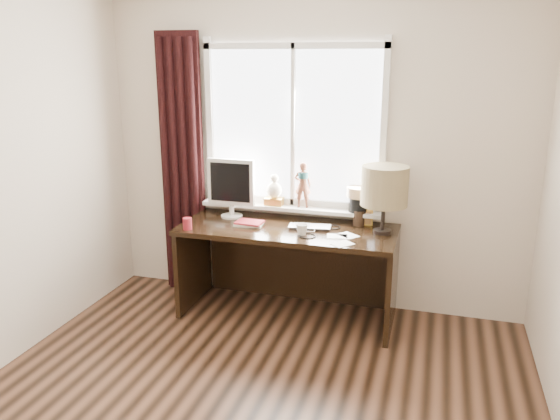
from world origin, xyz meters
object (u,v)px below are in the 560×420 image
(monitor, at_px, (231,185))
(table_lamp, at_px, (385,187))
(laptop, at_px, (310,227))
(red_cup, at_px, (187,224))
(desk, at_px, (291,253))
(mug, at_px, (302,229))

(monitor, bearing_deg, table_lamp, -3.85)
(laptop, xyz_separation_m, red_cup, (-0.91, -0.29, 0.03))
(desk, distance_m, table_lamp, 0.95)
(desk, xyz_separation_m, table_lamp, (0.73, -0.03, 0.61))
(monitor, height_order, table_lamp, table_lamp)
(table_lamp, bearing_deg, mug, -160.01)
(laptop, xyz_separation_m, desk, (-0.18, 0.08, -0.26))
(mug, relative_size, red_cup, 0.98)
(monitor, bearing_deg, mug, -23.43)
(mug, height_order, table_lamp, table_lamp)
(laptop, bearing_deg, mug, -106.01)
(laptop, height_order, table_lamp, table_lamp)
(red_cup, distance_m, desk, 0.87)
(laptop, height_order, monitor, monitor)
(mug, relative_size, monitor, 0.18)
(mug, xyz_separation_m, table_lamp, (0.58, 0.21, 0.32))
(red_cup, bearing_deg, laptop, 17.54)
(mug, bearing_deg, monitor, 156.57)
(mug, bearing_deg, red_cup, -172.14)
(laptop, relative_size, desk, 0.19)
(red_cup, height_order, table_lamp, table_lamp)
(mug, relative_size, desk, 0.05)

